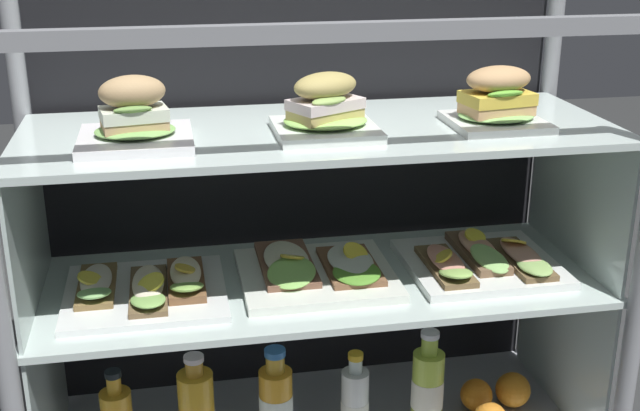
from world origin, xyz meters
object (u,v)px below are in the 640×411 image
open_sandwich_tray_center (146,288)px  orange_fruit_beside_bottles (476,395)px  plated_roll_sandwich_near_right_corner (327,112)px  open_sandwich_tray_near_right_corner (317,269)px  juice_bottle_front_middle (427,389)px  plated_roll_sandwich_mid_left (134,121)px  plated_roll_sandwich_mid_right (497,103)px  orange_fruit_rolled_forward (513,390)px  juice_bottle_front_fourth (276,405)px  juice_bottle_back_left (355,404)px  open_sandwich_tray_mid_right (482,261)px

open_sandwich_tray_center → orange_fruit_beside_bottles: open_sandwich_tray_center is taller
plated_roll_sandwich_near_right_corner → open_sandwich_tray_near_right_corner: 0.33m
open_sandwich_tray_near_right_corner → orange_fruit_beside_bottles: 0.49m
juice_bottle_front_middle → plated_roll_sandwich_mid_left: bearing=-178.4°
plated_roll_sandwich_mid_right → orange_fruit_rolled_forward: plated_roll_sandwich_mid_right is taller
juice_bottle_front_fourth → orange_fruit_rolled_forward: juice_bottle_front_fourth is taller
open_sandwich_tray_near_right_corner → juice_bottle_front_fourth: size_ratio=1.35×
plated_roll_sandwich_mid_left → orange_fruit_beside_bottles: 0.95m
open_sandwich_tray_center → open_sandwich_tray_near_right_corner: open_sandwich_tray_near_right_corner is taller
plated_roll_sandwich_mid_left → open_sandwich_tray_center: 0.33m
open_sandwich_tray_near_right_corner → juice_bottle_back_left: size_ratio=1.56×
open_sandwich_tray_center → juice_bottle_back_left: open_sandwich_tray_center is taller
plated_roll_sandwich_near_right_corner → orange_fruit_rolled_forward: (0.43, 0.06, -0.66)m
plated_roll_sandwich_near_right_corner → plated_roll_sandwich_mid_right: size_ratio=1.06×
juice_bottle_front_middle → orange_fruit_beside_bottles: juice_bottle_front_middle is taller
open_sandwich_tray_near_right_corner → orange_fruit_beside_bottles: (0.36, 0.01, -0.33)m
plated_roll_sandwich_mid_right → juice_bottle_back_left: bearing=174.9°
open_sandwich_tray_mid_right → plated_roll_sandwich_near_right_corner: bearing=-174.6°
open_sandwich_tray_near_right_corner → juice_bottle_front_fourth: (-0.09, -0.04, -0.28)m
plated_roll_sandwich_mid_right → open_sandwich_tray_mid_right: plated_roll_sandwich_mid_right is taller
juice_bottle_back_left → orange_fruit_rolled_forward: bearing=5.8°
open_sandwich_tray_near_right_corner → open_sandwich_tray_mid_right: size_ratio=1.00×
orange_fruit_beside_bottles → juice_bottle_front_middle: bearing=-160.7°
plated_roll_sandwich_mid_right → orange_fruit_beside_bottles: (0.03, 0.06, -0.67)m
juice_bottle_front_fourth → orange_fruit_beside_bottles: size_ratio=3.14×
open_sandwich_tray_mid_right → orange_fruit_rolled_forward: size_ratio=3.87×
plated_roll_sandwich_mid_right → juice_bottle_front_fourth: bearing=177.8°
plated_roll_sandwich_mid_left → plated_roll_sandwich_mid_right: (0.65, 0.00, 0.00)m
juice_bottle_front_fourth → juice_bottle_back_left: bearing=2.2°
juice_bottle_back_left → orange_fruit_rolled_forward: size_ratio=2.48×
plated_roll_sandwich_mid_left → juice_bottle_front_fourth: bearing=4.0°
juice_bottle_front_middle → juice_bottle_front_fourth: bearing=179.9°
juice_bottle_front_fourth → juice_bottle_front_middle: 0.32m
open_sandwich_tray_near_right_corner → juice_bottle_front_middle: 0.36m
juice_bottle_back_left → open_sandwich_tray_center: bearing=178.3°
plated_roll_sandwich_mid_left → juice_bottle_back_left: plated_roll_sandwich_mid_left is taller
juice_bottle_back_left → orange_fruit_rolled_forward: 0.37m
plated_roll_sandwich_mid_right → plated_roll_sandwich_mid_left: bearing=-180.0°
plated_roll_sandwich_mid_left → juice_bottle_back_left: size_ratio=1.00×
open_sandwich_tray_near_right_corner → orange_fruit_rolled_forward: bearing=0.6°
juice_bottle_front_fourth → orange_fruit_beside_bottles: bearing=5.7°
open_sandwich_tray_near_right_corner → open_sandwich_tray_mid_right: (0.33, -0.02, 0.00)m
open_sandwich_tray_mid_right → juice_bottle_front_fourth: 0.51m
juice_bottle_back_left → plated_roll_sandwich_mid_right: bearing=-5.1°
open_sandwich_tray_center → open_sandwich_tray_near_right_corner: (0.33, 0.02, 0.00)m
open_sandwich_tray_center → orange_fruit_rolled_forward: (0.77, 0.03, -0.33)m
plated_roll_sandwich_mid_left → orange_fruit_rolled_forward: size_ratio=2.49×
open_sandwich_tray_center → orange_fruit_beside_bottles: size_ratio=4.23×
juice_bottle_front_fourth → plated_roll_sandwich_mid_right: bearing=-2.2°
open_sandwich_tray_near_right_corner → orange_fruit_rolled_forward: 0.55m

